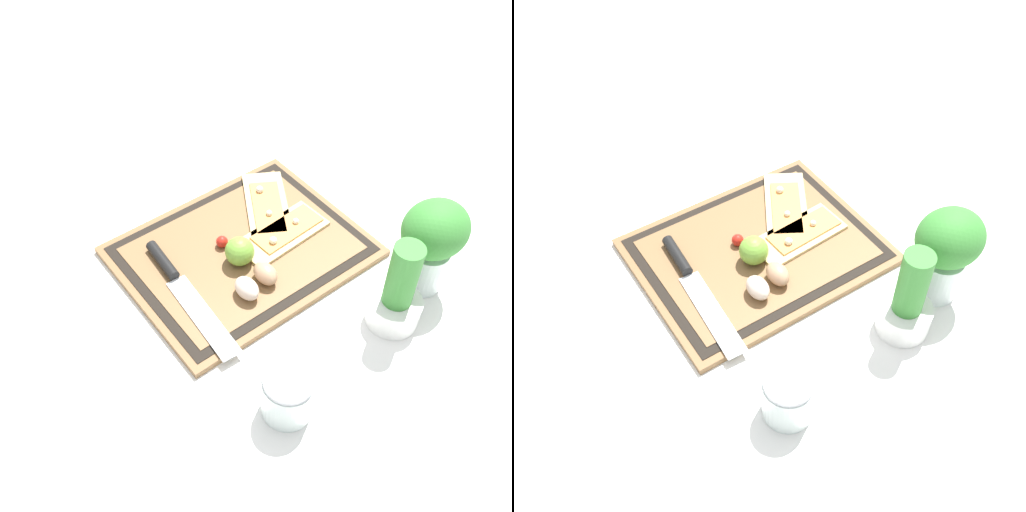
# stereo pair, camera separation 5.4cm
# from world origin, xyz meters

# --- Properties ---
(ground_plane) EXTENTS (6.00, 6.00, 0.00)m
(ground_plane) POSITION_xyz_m (0.00, 0.00, 0.00)
(ground_plane) COLOR white
(cutting_board) EXTENTS (0.47, 0.37, 0.02)m
(cutting_board) POSITION_xyz_m (0.00, 0.00, 0.01)
(cutting_board) COLOR brown
(cutting_board) RESTS_ON ground_plane
(pizza_slice_near) EXTENTS (0.18, 0.22, 0.02)m
(pizza_slice_near) POSITION_xyz_m (-0.12, -0.07, 0.02)
(pizza_slice_near) COLOR #DBBC7F
(pizza_slice_near) RESTS_ON cutting_board
(pizza_slice_far) EXTENTS (0.20, 0.10, 0.02)m
(pizza_slice_far) POSITION_xyz_m (-0.09, 0.02, 0.02)
(pizza_slice_far) COLOR #DBBC7F
(pizza_slice_far) RESTS_ON cutting_board
(knife) EXTENTS (0.05, 0.31, 0.02)m
(knife) POSITION_xyz_m (0.15, -0.01, 0.02)
(knife) COLOR silver
(knife) RESTS_ON cutting_board
(egg_brown) EXTENTS (0.04, 0.06, 0.04)m
(egg_brown) POSITION_xyz_m (0.01, 0.09, 0.04)
(egg_brown) COLOR tan
(egg_brown) RESTS_ON cutting_board
(egg_pink) EXTENTS (0.04, 0.06, 0.04)m
(egg_pink) POSITION_xyz_m (0.06, 0.10, 0.04)
(egg_pink) COLOR beige
(egg_pink) RESTS_ON cutting_board
(lime) EXTENTS (0.06, 0.06, 0.06)m
(lime) POSITION_xyz_m (0.02, 0.03, 0.05)
(lime) COLOR #70A838
(lime) RESTS_ON cutting_board
(cherry_tomato_red) EXTENTS (0.02, 0.02, 0.02)m
(cherry_tomato_red) POSITION_xyz_m (0.03, -0.03, 0.03)
(cherry_tomato_red) COLOR red
(cherry_tomato_red) RESTS_ON cutting_board
(herb_pot) EXTENTS (0.10, 0.10, 0.19)m
(herb_pot) POSITION_xyz_m (-0.12, 0.30, 0.07)
(herb_pot) COLOR white
(herb_pot) RESTS_ON ground_plane
(sauce_jar) EXTENTS (0.09, 0.09, 0.09)m
(sauce_jar) POSITION_xyz_m (0.15, 0.32, 0.04)
(sauce_jar) COLOR silver
(sauce_jar) RESTS_ON ground_plane
(herb_glass) EXTENTS (0.13, 0.11, 0.20)m
(herb_glass) POSITION_xyz_m (-0.23, 0.27, 0.12)
(herb_glass) COLOR silver
(herb_glass) RESTS_ON ground_plane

